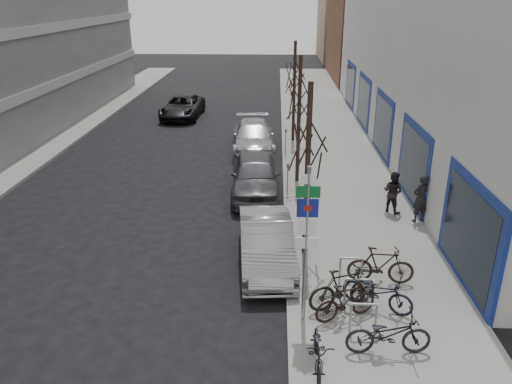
# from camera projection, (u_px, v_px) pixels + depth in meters

# --- Properties ---
(ground) EXTENTS (120.00, 120.00, 0.00)m
(ground) POSITION_uv_depth(u_px,v_px,m) (209.00, 321.00, 12.73)
(ground) COLOR black
(ground) RESTS_ON ground
(sidewalk_east) EXTENTS (5.00, 70.00, 0.15)m
(sidewalk_east) POSITION_uv_depth(u_px,v_px,m) (340.00, 183.00, 21.81)
(sidewalk_east) COLOR slate
(sidewalk_east) RESTS_ON ground
(brick_building_far) EXTENTS (12.00, 14.00, 8.00)m
(brick_building_far) POSITION_uv_depth(u_px,v_px,m) (395.00, 36.00, 47.87)
(brick_building_far) COLOR brown
(brick_building_far) RESTS_ON ground
(tan_building_far) EXTENTS (13.00, 12.00, 9.00)m
(tan_building_far) POSITION_uv_depth(u_px,v_px,m) (373.00, 22.00, 61.59)
(tan_building_far) COLOR #937A5B
(tan_building_far) RESTS_ON ground
(highway_sign_pole) EXTENTS (0.55, 0.10, 4.20)m
(highway_sign_pole) POSITION_uv_depth(u_px,v_px,m) (306.00, 237.00, 11.71)
(highway_sign_pole) COLOR gray
(highway_sign_pole) RESTS_ON ground
(bike_rack) EXTENTS (0.66, 2.26, 0.83)m
(bike_rack) POSITION_uv_depth(u_px,v_px,m) (357.00, 289.00, 12.90)
(bike_rack) COLOR gray
(bike_rack) RESTS_ON sidewalk_east
(tree_near) EXTENTS (1.80, 1.80, 5.50)m
(tree_near) POSITION_uv_depth(u_px,v_px,m) (309.00, 130.00, 14.36)
(tree_near) COLOR black
(tree_near) RESTS_ON ground
(tree_mid) EXTENTS (1.80, 1.80, 5.50)m
(tree_mid) POSITION_uv_depth(u_px,v_px,m) (300.00, 90.00, 20.39)
(tree_mid) COLOR black
(tree_mid) RESTS_ON ground
(tree_far) EXTENTS (1.80, 1.80, 5.50)m
(tree_far) POSITION_uv_depth(u_px,v_px,m) (295.00, 68.00, 26.42)
(tree_far) COLOR black
(tree_far) RESTS_ON ground
(meter_front) EXTENTS (0.10, 0.08, 1.27)m
(meter_front) POSITION_uv_depth(u_px,v_px,m) (291.00, 237.00, 15.09)
(meter_front) COLOR gray
(meter_front) RESTS_ON sidewalk_east
(meter_mid) EXTENTS (0.10, 0.08, 1.27)m
(meter_mid) POSITION_uv_depth(u_px,v_px,m) (288.00, 175.00, 20.19)
(meter_mid) COLOR gray
(meter_mid) RESTS_ON sidewalk_east
(meter_back) EXTENTS (0.10, 0.08, 1.27)m
(meter_back) POSITION_uv_depth(u_px,v_px,m) (286.00, 139.00, 25.30)
(meter_back) COLOR gray
(meter_back) RESTS_ON sidewalk_east
(bike_near_left) EXTENTS (0.52, 1.66, 1.01)m
(bike_near_left) POSITION_uv_depth(u_px,v_px,m) (318.00, 348.00, 10.76)
(bike_near_left) COLOR black
(bike_near_left) RESTS_ON sidewalk_east
(bike_near_right) EXTENTS (1.77, 1.15, 1.04)m
(bike_near_right) POSITION_uv_depth(u_px,v_px,m) (346.00, 301.00, 12.39)
(bike_near_right) COLOR black
(bike_near_right) RESTS_ON sidewalk_east
(bike_mid_curb) EXTENTS (1.93, 1.40, 1.15)m
(bike_mid_curb) POSITION_uv_depth(u_px,v_px,m) (378.00, 289.00, 12.78)
(bike_mid_curb) COLOR black
(bike_mid_curb) RESTS_ON sidewalk_east
(bike_mid_inner) EXTENTS (2.01, 1.23, 1.17)m
(bike_mid_inner) POSITION_uv_depth(u_px,v_px,m) (343.00, 288.00, 12.82)
(bike_mid_inner) COLOR black
(bike_mid_inner) RESTS_ON sidewalk_east
(bike_far_curb) EXTENTS (1.97, 0.70, 1.19)m
(bike_far_curb) POSITION_uv_depth(u_px,v_px,m) (389.00, 331.00, 11.17)
(bike_far_curb) COLOR black
(bike_far_curb) RESTS_ON sidewalk_east
(bike_far_inner) EXTENTS (1.91, 0.67, 1.14)m
(bike_far_inner) POSITION_uv_depth(u_px,v_px,m) (381.00, 265.00, 13.93)
(bike_far_inner) COLOR black
(bike_far_inner) RESTS_ON sidewalk_east
(parked_car_front) EXTENTS (1.94, 4.56, 1.46)m
(parked_car_front) POSITION_uv_depth(u_px,v_px,m) (266.00, 243.00, 15.11)
(parked_car_front) COLOR #96979B
(parked_car_front) RESTS_ON ground
(parked_car_mid) EXTENTS (2.20, 5.01, 1.68)m
(parked_car_mid) POSITION_uv_depth(u_px,v_px,m) (256.00, 175.00, 20.47)
(parked_car_mid) COLOR #48494D
(parked_car_mid) RESTS_ON ground
(parked_car_back) EXTENTS (2.50, 5.40, 1.53)m
(parked_car_back) POSITION_uv_depth(u_px,v_px,m) (253.00, 137.00, 26.19)
(parked_car_back) COLOR #A4A3A8
(parked_car_back) RESTS_ON ground
(lane_car) EXTENTS (2.54, 5.24, 1.44)m
(lane_car) POSITION_uv_depth(u_px,v_px,m) (182.00, 107.00, 33.38)
(lane_car) COLOR black
(lane_car) RESTS_ON ground
(pedestrian_near) EXTENTS (0.76, 0.63, 1.77)m
(pedestrian_near) POSITION_uv_depth(u_px,v_px,m) (421.00, 199.00, 17.61)
(pedestrian_near) COLOR black
(pedestrian_near) RESTS_ON sidewalk_east
(pedestrian_far) EXTENTS (0.70, 0.69, 1.60)m
(pedestrian_far) POSITION_uv_depth(u_px,v_px,m) (393.00, 192.00, 18.45)
(pedestrian_far) COLOR black
(pedestrian_far) RESTS_ON sidewalk_east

